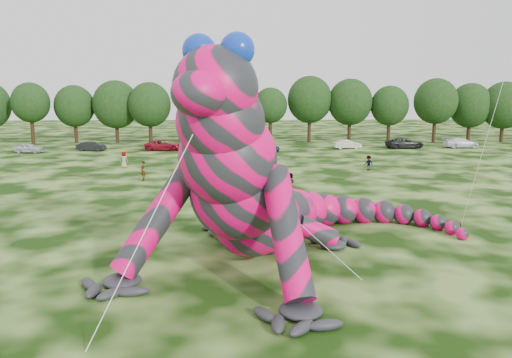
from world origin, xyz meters
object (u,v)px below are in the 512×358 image
object	(u,v)px
spectator_5	(290,183)
spectator_4	(124,160)
tree_15	(503,112)
tree_9	(270,115)
tree_4	(75,114)
car_6	(405,143)
tree_12	(389,114)
car_3	(231,147)
spectator_2	(369,163)
tree_10	(310,109)
tree_13	(435,111)
tree_11	(350,111)
car_4	(266,147)
car_1	(91,146)
car_5	(347,144)
tree_5	(116,112)
car_7	(461,143)
tree_14	(470,112)
inflatable_gecko	(263,150)
spectator_0	(143,171)
tree_6	(150,113)
tree_3	(31,114)
tree_8	(237,115)
car_2	(164,145)
spectator_1	(230,168)
car_0	(29,148)

from	to	relation	value
spectator_5	spectator_4	size ratio (longest dim) A/B	1.00
tree_15	tree_9	bearing A→B (deg)	-179.35
tree_4	car_6	xyz separation A→B (m)	(49.62, -9.15, -3.78)
tree_12	spectator_4	world-z (taller)	tree_12
tree_9	car_3	xyz separation A→B (m)	(-6.08, -10.82, -3.66)
spectator_5	spectator_2	distance (m)	15.04
tree_10	tree_15	bearing A→B (deg)	-1.49
tree_13	spectator_2	world-z (taller)	tree_13
car_6	tree_4	bearing A→B (deg)	70.19
tree_11	spectator_4	distance (m)	39.82
tree_4	car_4	distance (m)	32.19
spectator_2	spectator_4	bearing A→B (deg)	-25.05
tree_15	car_4	size ratio (longest dim) A/B	2.54
tree_13	car_1	size ratio (longest dim) A/B	2.59
tree_10	spectator_2	bearing A→B (deg)	-85.67
car_4	tree_15	bearing A→B (deg)	-66.62
tree_11	spectator_5	bearing A→B (deg)	-108.83
car_5	tree_5	bearing A→B (deg)	66.39
tree_11	car_7	size ratio (longest dim) A/B	1.98
tree_14	car_3	bearing A→B (deg)	-162.42
inflatable_gecko	car_1	size ratio (longest dim) A/B	5.40
tree_11	tree_15	bearing A→B (deg)	-0.98
tree_14	spectator_0	distance (m)	57.57
tree_12	spectator_5	world-z (taller)	tree_12
tree_5	tree_11	distance (m)	36.91
spectator_4	spectator_0	size ratio (longest dim) A/B	0.97
car_5	tree_13	bearing A→B (deg)	-72.28
tree_6	tree_3	bearing A→B (deg)	178.79
tree_10	car_7	world-z (taller)	tree_10
tree_8	car_4	bearing A→B (deg)	-70.07
tree_13	car_4	bearing A→B (deg)	-158.09
tree_6	car_7	world-z (taller)	tree_6
tree_10	tree_9	bearing A→B (deg)	-168.98
tree_12	spectator_2	xyz separation A→B (m)	(-10.44, -27.88, -3.70)
spectator_5	spectator_2	size ratio (longest dim) A/B	1.12
car_2	spectator_2	bearing A→B (deg)	-123.20
tree_14	car_2	size ratio (longest dim) A/B	1.78
tree_8	car_6	xyz separation A→B (m)	(24.20, -7.43, -3.72)
spectator_1	spectator_0	bearing A→B (deg)	20.33
tree_11	car_2	world-z (taller)	tree_11
tree_14	car_5	distance (m)	24.19
tree_4	tree_5	distance (m)	6.53
car_0	spectator_4	xyz separation A→B (m)	(15.70, -13.74, 0.23)
tree_15	spectator_2	world-z (taller)	tree_15
tree_8	tree_10	distance (m)	11.75
inflatable_gecko	tree_3	distance (m)	62.58
tree_10	tree_14	size ratio (longest dim) A/B	1.12
car_3	car_5	xyz separation A→B (m)	(16.56, 2.79, -0.02)
tree_8	tree_14	size ratio (longest dim) A/B	0.95
tree_11	spectator_4	bearing A→B (deg)	-139.42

